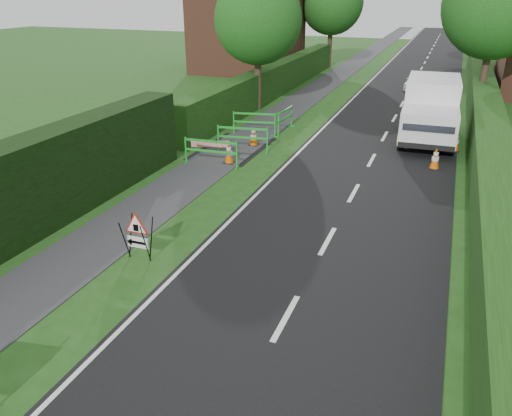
# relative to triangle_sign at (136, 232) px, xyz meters

# --- Properties ---
(ground) EXTENTS (120.00, 120.00, 0.00)m
(ground) POSITION_rel_triangle_sign_xyz_m (1.56, -1.95, -0.73)
(ground) COLOR #1F4614
(ground) RESTS_ON ground
(road_surface) EXTENTS (6.00, 90.00, 0.02)m
(road_surface) POSITION_rel_triangle_sign_xyz_m (4.06, 33.05, -0.73)
(road_surface) COLOR black
(road_surface) RESTS_ON ground
(footpath) EXTENTS (2.00, 90.00, 0.02)m
(footpath) POSITION_rel_triangle_sign_xyz_m (-1.44, 33.05, -0.72)
(footpath) COLOR #2D2D30
(footpath) RESTS_ON ground
(hedge_west_far) EXTENTS (1.00, 24.00, 1.80)m
(hedge_west_far) POSITION_rel_triangle_sign_xyz_m (-3.44, 20.05, -0.73)
(hedge_west_far) COLOR #14380F
(hedge_west_far) RESTS_ON ground
(hedge_east) EXTENTS (1.20, 50.00, 1.50)m
(hedge_east) POSITION_rel_triangle_sign_xyz_m (8.06, 14.05, -0.73)
(hedge_east) COLOR #14380F
(hedge_east) RESTS_ON ground
(house_west) EXTENTS (7.50, 7.40, 7.88)m
(house_west) POSITION_rel_triangle_sign_xyz_m (-8.44, 28.05, 2.17)
(house_west) COLOR brown
(house_west) RESTS_ON ground
(tree_nw) EXTENTS (4.40, 4.40, 6.70)m
(tree_nw) POSITION_rel_triangle_sign_xyz_m (-3.04, 16.05, 3.75)
(tree_nw) COLOR #2D2116
(tree_nw) RESTS_ON ground
(tree_ne) EXTENTS (5.20, 5.20, 7.79)m
(tree_ne) POSITION_rel_triangle_sign_xyz_m (7.96, 20.05, 4.44)
(tree_ne) COLOR #2D2116
(tree_ne) RESTS_ON ground
(tree_fw) EXTENTS (4.80, 4.80, 7.24)m
(tree_fw) POSITION_rel_triangle_sign_xyz_m (-3.04, 32.05, 4.10)
(tree_fw) COLOR #2D2116
(tree_fw) RESTS_ON ground
(tree_fe) EXTENTS (4.20, 4.20, 6.33)m
(tree_fe) POSITION_rel_triangle_sign_xyz_m (7.96, 36.05, 3.49)
(tree_fe) COLOR #2D2116
(tree_fe) RESTS_ON ground
(triangle_sign) EXTENTS (0.73, 0.73, 1.05)m
(triangle_sign) POSITION_rel_triangle_sign_xyz_m (0.00, 0.00, 0.00)
(triangle_sign) COLOR black
(triangle_sign) RESTS_ON ground
(works_van) EXTENTS (2.35, 5.53, 2.48)m
(works_van) POSITION_rel_triangle_sign_xyz_m (5.79, 13.30, 0.59)
(works_van) COLOR silver
(works_van) RESTS_ON ground
(traffic_cone_0) EXTENTS (0.38, 0.38, 0.79)m
(traffic_cone_0) POSITION_rel_triangle_sign_xyz_m (6.31, 9.43, -0.34)
(traffic_cone_0) COLOR black
(traffic_cone_0) RESTS_ON ground
(traffic_cone_1) EXTENTS (0.38, 0.38, 0.79)m
(traffic_cone_1) POSITION_rel_triangle_sign_xyz_m (6.94, 11.96, -0.34)
(traffic_cone_1) COLOR black
(traffic_cone_1) RESTS_ON ground
(traffic_cone_2) EXTENTS (0.38, 0.38, 0.79)m
(traffic_cone_2) POSITION_rel_triangle_sign_xyz_m (6.44, 14.36, -0.34)
(traffic_cone_2) COLOR black
(traffic_cone_2) RESTS_ON ground
(traffic_cone_3) EXTENTS (0.38, 0.38, 0.79)m
(traffic_cone_3) POSITION_rel_triangle_sign_xyz_m (-0.86, 7.33, -0.34)
(traffic_cone_3) COLOR black
(traffic_cone_3) RESTS_ON ground
(traffic_cone_4) EXTENTS (0.38, 0.38, 0.79)m
(traffic_cone_4) POSITION_rel_triangle_sign_xyz_m (-0.84, 9.77, -0.34)
(traffic_cone_4) COLOR black
(traffic_cone_4) RESTS_ON ground
(ped_barrier_0) EXTENTS (2.08, 0.48, 1.00)m
(ped_barrier_0) POSITION_rel_triangle_sign_xyz_m (-1.35, 6.84, -0.10)
(ped_barrier_0) COLOR #1B9727
(ped_barrier_0) RESTS_ON ground
(ped_barrier_1) EXTENTS (2.09, 0.67, 1.00)m
(ped_barrier_1) POSITION_rel_triangle_sign_xyz_m (-0.97, 8.92, -0.10)
(ped_barrier_1) COLOR #1B9727
(ped_barrier_1) RESTS_ON ground
(ped_barrier_2) EXTENTS (2.09, 0.76, 1.00)m
(ped_barrier_2) POSITION_rel_triangle_sign_xyz_m (-1.34, 11.37, -0.10)
(ped_barrier_2) COLOR #1B9727
(ped_barrier_2) RESTS_ON ground
(ped_barrier_3) EXTENTS (0.48, 2.08, 1.00)m
(ped_barrier_3) POSITION_rel_triangle_sign_xyz_m (-0.36, 12.28, -0.10)
(ped_barrier_3) COLOR #1B9727
(ped_barrier_3) RESTS_ON ground
(redwhite_plank) EXTENTS (1.43, 0.54, 0.25)m
(redwhite_plank) POSITION_rel_triangle_sign_xyz_m (-1.92, 7.96, -0.73)
(redwhite_plank) COLOR red
(redwhite_plank) RESTS_ON ground
(hatchback_car) EXTENTS (1.50, 3.23, 1.07)m
(hatchback_car) POSITION_rel_triangle_sign_xyz_m (4.41, 24.86, -0.20)
(hatchback_car) COLOR white
(hatchback_car) RESTS_ON ground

